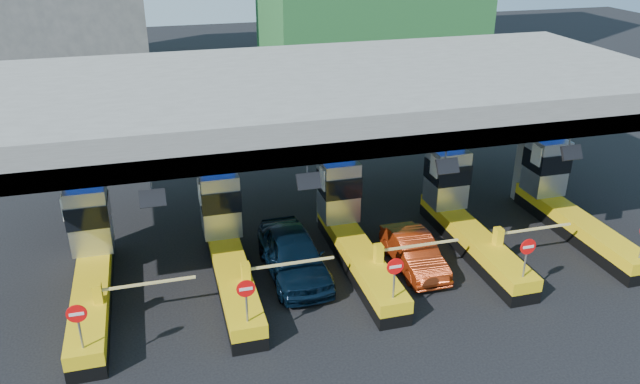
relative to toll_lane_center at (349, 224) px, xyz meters
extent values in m
plane|color=black|center=(0.00, -0.28, -1.40)|extent=(120.00, 120.00, 0.00)
cube|color=slate|center=(0.00, 2.72, 4.85)|extent=(28.00, 12.00, 1.50)
cube|color=#4C4C49|center=(0.00, -2.98, 4.45)|extent=(28.00, 0.60, 0.70)
cube|color=slate|center=(-10.00, 2.72, 1.35)|extent=(1.00, 1.00, 5.50)
cube|color=slate|center=(0.00, 2.72, 1.35)|extent=(1.00, 1.00, 5.50)
cube|color=slate|center=(10.00, 2.72, 1.35)|extent=(1.00, 1.00, 5.50)
cylinder|color=slate|center=(-7.50, -2.98, 3.85)|extent=(0.06, 0.06, 0.50)
cube|color=black|center=(-7.50, -3.18, 3.50)|extent=(0.80, 0.38, 0.54)
cylinder|color=slate|center=(-2.50, -2.98, 3.85)|extent=(0.06, 0.06, 0.50)
cube|color=black|center=(-2.50, -3.18, 3.50)|extent=(0.80, 0.38, 0.54)
cylinder|color=slate|center=(2.50, -2.98, 3.85)|extent=(0.06, 0.06, 0.50)
cube|color=black|center=(2.50, -3.18, 3.50)|extent=(0.80, 0.38, 0.54)
cylinder|color=slate|center=(7.50, -2.98, 3.85)|extent=(0.06, 0.06, 0.50)
cube|color=black|center=(7.50, -3.18, 3.50)|extent=(0.80, 0.38, 0.54)
cube|color=black|center=(-10.00, -1.28, -1.15)|extent=(1.20, 8.00, 0.50)
cube|color=#E5B70C|center=(-10.00, -1.28, -0.65)|extent=(1.20, 8.00, 0.50)
cube|color=#9EA3A8|center=(-10.00, 1.52, 0.90)|extent=(1.50, 1.50, 2.60)
cube|color=black|center=(-10.00, 1.50, 1.20)|extent=(1.56, 1.56, 0.90)
cube|color=#0C2DBF|center=(-10.00, 1.52, 2.48)|extent=(1.30, 0.35, 0.55)
cube|color=white|center=(-10.80, 1.22, 1.60)|extent=(0.06, 0.70, 0.90)
cylinder|color=slate|center=(-10.00, -4.88, 0.25)|extent=(0.07, 0.07, 1.30)
cylinder|color=red|center=(-10.00, -4.91, 0.85)|extent=(0.60, 0.04, 0.60)
cube|color=white|center=(-10.00, -4.93, 0.85)|extent=(0.42, 0.02, 0.10)
cube|color=#E5B70C|center=(-9.65, -2.48, -0.05)|extent=(0.30, 0.35, 0.70)
cube|color=white|center=(-8.00, -2.48, 0.05)|extent=(3.20, 0.08, 0.08)
cube|color=black|center=(-5.00, -1.28, -1.15)|extent=(1.20, 8.00, 0.50)
cube|color=#E5B70C|center=(-5.00, -1.28, -0.65)|extent=(1.20, 8.00, 0.50)
cube|color=#9EA3A8|center=(-5.00, 1.52, 0.90)|extent=(1.50, 1.50, 2.60)
cube|color=black|center=(-5.00, 1.50, 1.20)|extent=(1.56, 1.56, 0.90)
cube|color=#0C2DBF|center=(-5.00, 1.52, 2.48)|extent=(1.30, 0.35, 0.55)
cube|color=white|center=(-5.80, 1.22, 1.60)|extent=(0.06, 0.70, 0.90)
cylinder|color=slate|center=(-5.00, -4.88, 0.25)|extent=(0.07, 0.07, 1.30)
cylinder|color=red|center=(-5.00, -4.91, 0.85)|extent=(0.60, 0.04, 0.60)
cube|color=white|center=(-5.00, -4.93, 0.85)|extent=(0.42, 0.02, 0.10)
cube|color=#E5B70C|center=(-4.65, -2.48, -0.05)|extent=(0.30, 0.35, 0.70)
cube|color=white|center=(-3.00, -2.48, 0.05)|extent=(3.20, 0.08, 0.08)
cube|color=black|center=(0.00, -1.28, -1.15)|extent=(1.20, 8.00, 0.50)
cube|color=#E5B70C|center=(0.00, -1.28, -0.65)|extent=(1.20, 8.00, 0.50)
cube|color=#9EA3A8|center=(0.00, 1.52, 0.90)|extent=(1.50, 1.50, 2.60)
cube|color=black|center=(0.00, 1.50, 1.20)|extent=(1.56, 1.56, 0.90)
cube|color=#0C2DBF|center=(0.00, 1.52, 2.48)|extent=(1.30, 0.35, 0.55)
cube|color=white|center=(-0.80, 1.22, 1.60)|extent=(0.06, 0.70, 0.90)
cylinder|color=slate|center=(0.00, -4.88, 0.25)|extent=(0.07, 0.07, 1.30)
cylinder|color=red|center=(0.00, -4.91, 0.85)|extent=(0.60, 0.04, 0.60)
cube|color=white|center=(0.00, -4.93, 0.85)|extent=(0.42, 0.02, 0.10)
cube|color=#E5B70C|center=(0.35, -2.48, -0.05)|extent=(0.30, 0.35, 0.70)
cube|color=white|center=(2.00, -2.48, 0.05)|extent=(3.20, 0.08, 0.08)
cube|color=black|center=(5.00, -1.28, -1.15)|extent=(1.20, 8.00, 0.50)
cube|color=#E5B70C|center=(5.00, -1.28, -0.65)|extent=(1.20, 8.00, 0.50)
cube|color=#9EA3A8|center=(5.00, 1.52, 0.90)|extent=(1.50, 1.50, 2.60)
cube|color=black|center=(5.00, 1.50, 1.20)|extent=(1.56, 1.56, 0.90)
cube|color=#0C2DBF|center=(5.00, 1.52, 2.48)|extent=(1.30, 0.35, 0.55)
cube|color=white|center=(4.20, 1.22, 1.60)|extent=(0.06, 0.70, 0.90)
cylinder|color=slate|center=(5.00, -4.88, 0.25)|extent=(0.07, 0.07, 1.30)
cylinder|color=red|center=(5.00, -4.91, 0.85)|extent=(0.60, 0.04, 0.60)
cube|color=white|center=(5.00, -4.93, 0.85)|extent=(0.42, 0.02, 0.10)
cube|color=#E5B70C|center=(5.35, -2.48, -0.05)|extent=(0.30, 0.35, 0.70)
cube|color=white|center=(7.00, -2.48, 0.05)|extent=(3.20, 0.08, 0.08)
cube|color=black|center=(10.00, -1.28, -1.15)|extent=(1.20, 8.00, 0.50)
cube|color=#E5B70C|center=(10.00, -1.28, -0.65)|extent=(1.20, 8.00, 0.50)
cube|color=#9EA3A8|center=(10.00, 1.52, 0.90)|extent=(1.50, 1.50, 2.60)
cube|color=black|center=(10.00, 1.50, 1.20)|extent=(1.56, 1.56, 0.90)
cube|color=#0C2DBF|center=(10.00, 1.52, 2.48)|extent=(1.30, 0.35, 0.55)
cube|color=white|center=(9.20, 1.22, 1.60)|extent=(0.06, 0.70, 0.90)
cube|color=#E5B70C|center=(10.35, -2.48, -0.05)|extent=(0.30, 0.35, 0.70)
cube|color=white|center=(12.00, -2.48, 0.05)|extent=(3.20, 0.08, 0.08)
imported|color=black|center=(-2.56, -0.95, -0.50)|extent=(2.25, 5.30, 1.79)
imported|color=maroon|center=(2.16, -1.71, -0.71)|extent=(1.50, 4.20, 1.38)
camera|label=1|loc=(-7.17, -21.42, 11.61)|focal=35.00mm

